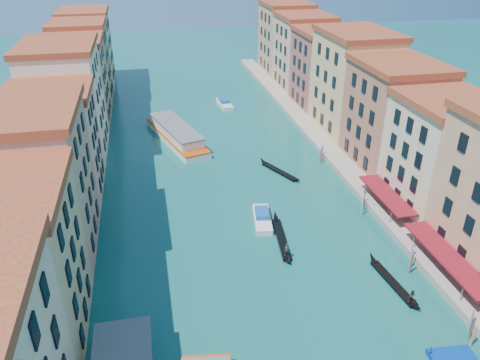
% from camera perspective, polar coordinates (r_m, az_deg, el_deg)
% --- Properties ---
extents(left_bank_palazzos, '(12.80, 128.40, 21.00)m').
position_cam_1_polar(left_bank_palazzos, '(86.43, -20.83, 7.24)').
color(left_bank_palazzos, '#CBB68F').
rests_on(left_bank_palazzos, ground).
extents(right_bank_palazzos, '(12.80, 128.40, 21.00)m').
position_cam_1_polar(right_bank_palazzos, '(95.08, 15.03, 9.91)').
color(right_bank_palazzos, '#A4563D').
rests_on(right_bank_palazzos, ground).
extents(quay, '(4.00, 140.00, 1.00)m').
position_cam_1_polar(quay, '(95.06, 10.00, 4.48)').
color(quay, gray).
rests_on(quay, ground).
extents(restaurant_awnings, '(3.20, 44.55, 3.12)m').
position_cam_1_polar(restaurant_awnings, '(61.95, 24.27, -8.83)').
color(restaurant_awnings, maroon).
rests_on(restaurant_awnings, ground).
extents(mooring_poles_right, '(1.44, 54.24, 3.20)m').
position_cam_1_polar(mooring_poles_right, '(65.14, 18.94, -7.63)').
color(mooring_poles_right, brown).
rests_on(mooring_poles_right, ground).
extents(vaporetto_far, '(11.38, 23.34, 3.39)m').
position_cam_1_polar(vaporetto_far, '(96.17, -7.77, 5.60)').
color(vaporetto_far, silver).
rests_on(vaporetto_far, ground).
extents(gondola_fore, '(2.37, 12.53, 2.50)m').
position_cam_1_polar(gondola_fore, '(64.96, 5.08, -7.06)').
color(gondola_fore, black).
rests_on(gondola_fore, ground).
extents(gondola_right, '(1.96, 11.16, 2.22)m').
position_cam_1_polar(gondola_right, '(60.23, 18.30, -11.80)').
color(gondola_right, black).
rests_on(gondola_right, ground).
extents(gondola_far, '(5.54, 10.39, 1.58)m').
position_cam_1_polar(gondola_far, '(83.10, 4.72, 1.16)').
color(gondola_far, black).
rests_on(gondola_far, ground).
extents(motorboat_mid, '(3.51, 7.78, 1.55)m').
position_cam_1_polar(motorboat_mid, '(68.76, 2.73, -4.62)').
color(motorboat_mid, silver).
rests_on(motorboat_mid, ground).
extents(motorboat_far, '(3.14, 8.18, 1.66)m').
position_cam_1_polar(motorboat_far, '(116.30, -1.90, 9.32)').
color(motorboat_far, silver).
rests_on(motorboat_far, ground).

